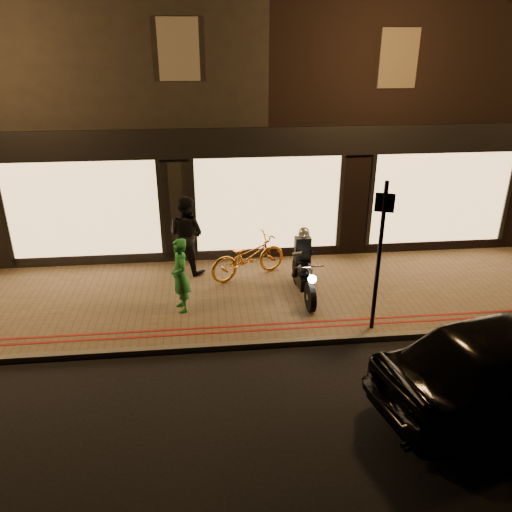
{
  "coord_description": "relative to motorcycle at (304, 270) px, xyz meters",
  "views": [
    {
      "loc": [
        -1.56,
        -7.94,
        5.41
      ],
      "look_at": [
        -0.52,
        1.88,
        1.1
      ],
      "focal_mm": 35.0,
      "sensor_mm": 36.0,
      "label": 1
    }
  ],
  "objects": [
    {
      "name": "ground",
      "position": [
        -0.53,
        -1.82,
        -0.73
      ],
      "size": [
        90.0,
        90.0,
        0.0
      ],
      "primitive_type": "plane",
      "color": "black",
      "rests_on": "ground"
    },
    {
      "name": "sidewalk",
      "position": [
        -0.53,
        0.18,
        -0.67
      ],
      "size": [
        50.0,
        4.0,
        0.12
      ],
      "primitive_type": "cube",
      "color": "brown",
      "rests_on": "ground"
    },
    {
      "name": "kerb_stone",
      "position": [
        -0.53,
        -1.77,
        -0.67
      ],
      "size": [
        50.0,
        0.14,
        0.12
      ],
      "primitive_type": "cube",
      "color": "#59544C",
      "rests_on": "ground"
    },
    {
      "name": "red_kerb_lines",
      "position": [
        -0.53,
        -1.27,
        -0.61
      ],
      "size": [
        50.0,
        0.26,
        0.01
      ],
      "color": "maroon",
      "rests_on": "sidewalk"
    },
    {
      "name": "building_row",
      "position": [
        -0.53,
        7.17,
        3.51
      ],
      "size": [
        48.0,
        10.11,
        8.5
      ],
      "color": "black",
      "rests_on": "ground"
    },
    {
      "name": "motorcycle",
      "position": [
        0.0,
        0.0,
        0.0
      ],
      "size": [
        0.6,
        1.94,
        1.59
      ],
      "rotation": [
        0.0,
        0.0,
        0.03
      ],
      "color": "black",
      "rests_on": "sidewalk"
    },
    {
      "name": "sign_post",
      "position": [
        1.1,
        -1.5,
        1.06
      ],
      "size": [
        0.34,
        0.15,
        3.0
      ],
      "rotation": [
        0.0,
        0.0,
        -0.36
      ],
      "color": "black",
      "rests_on": "sidewalk"
    },
    {
      "name": "bicycle_gold",
      "position": [
        -1.13,
        1.11,
        -0.1
      ],
      "size": [
        2.07,
        1.44,
        1.03
      ],
      "primitive_type": "imported",
      "rotation": [
        0.0,
        0.0,
        2.0
      ],
      "color": "#C07721",
      "rests_on": "sidewalk"
    },
    {
      "name": "person_green",
      "position": [
        -2.67,
        -0.36,
        0.18
      ],
      "size": [
        0.54,
        0.67,
        1.6
      ],
      "primitive_type": "imported",
      "rotation": [
        0.0,
        0.0,
        -1.26
      ],
      "color": "#207A30",
      "rests_on": "sidewalk"
    },
    {
      "name": "person_dark",
      "position": [
        -2.58,
        1.57,
        0.35
      ],
      "size": [
        1.18,
        1.13,
        1.92
      ],
      "primitive_type": "imported",
      "rotation": [
        0.0,
        0.0,
        2.55
      ],
      "color": "black",
      "rests_on": "sidewalk"
    }
  ]
}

